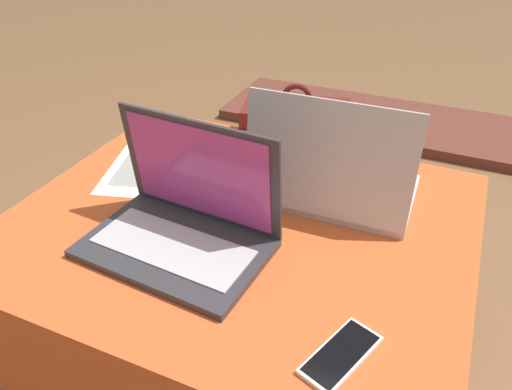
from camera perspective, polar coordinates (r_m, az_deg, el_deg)
name	(u,v)px	position (r m, az deg, el deg)	size (l,w,h in m)	color
ground_plane	(243,345)	(1.35, -1.54, -16.81)	(14.00, 14.00, 0.00)	brown
ottoman	(241,287)	(1.20, -1.69, -10.51)	(0.96, 0.81, 0.41)	maroon
laptop_near	(183,221)	(0.99, -8.30, -2.97)	(0.37, 0.26, 0.24)	#333338
laptop_far	(333,180)	(1.11, 8.75, 1.76)	(0.36, 0.26, 0.26)	silver
cell_phone	(341,355)	(0.81, 9.68, -17.55)	(0.11, 0.16, 0.01)	white
backpack	(293,174)	(1.59, 4.31, 2.42)	(0.34, 0.28, 0.53)	#5B1E19
paper_sheet	(153,166)	(1.28, -11.66, 3.28)	(0.29, 0.34, 0.00)	white
fireplace_hearth	(372,119)	(2.50, 13.08, 8.46)	(1.40, 0.50, 0.04)	brown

